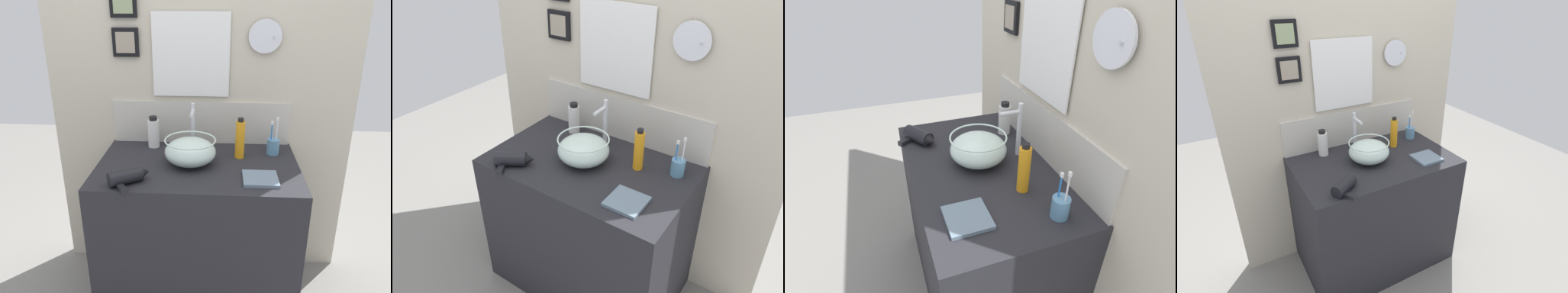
% 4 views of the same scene
% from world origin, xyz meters
% --- Properties ---
extents(ground_plane, '(6.00, 6.00, 0.00)m').
position_xyz_m(ground_plane, '(0.00, 0.00, 0.00)').
color(ground_plane, gray).
extents(vanity_counter, '(1.05, 0.64, 0.86)m').
position_xyz_m(vanity_counter, '(0.00, 0.00, 0.43)').
color(vanity_counter, '#232328').
rests_on(vanity_counter, ground).
extents(back_panel, '(1.76, 0.10, 2.45)m').
position_xyz_m(back_panel, '(-0.00, 0.35, 1.22)').
color(back_panel, beige).
rests_on(back_panel, ground).
extents(glass_bowl_sink, '(0.27, 0.27, 0.14)m').
position_xyz_m(glass_bowl_sink, '(-0.04, -0.00, 0.93)').
color(glass_bowl_sink, silver).
rests_on(glass_bowl_sink, vanity_counter).
extents(faucet, '(0.02, 0.12, 0.27)m').
position_xyz_m(faucet, '(-0.04, 0.19, 1.01)').
color(faucet, silver).
rests_on(faucet, vanity_counter).
extents(hair_drier, '(0.20, 0.20, 0.07)m').
position_xyz_m(hair_drier, '(-0.31, -0.23, 0.89)').
color(hair_drier, black).
rests_on(hair_drier, vanity_counter).
extents(toothbrush_cup, '(0.07, 0.07, 0.21)m').
position_xyz_m(toothbrush_cup, '(0.41, 0.17, 0.90)').
color(toothbrush_cup, '#598CB2').
rests_on(toothbrush_cup, vanity_counter).
extents(spray_bottle, '(0.05, 0.05, 0.22)m').
position_xyz_m(spray_bottle, '(0.22, 0.11, 0.96)').
color(spray_bottle, orange).
rests_on(spray_bottle, vanity_counter).
extents(lotion_bottle, '(0.07, 0.07, 0.18)m').
position_xyz_m(lotion_bottle, '(-0.27, 0.23, 0.94)').
color(lotion_bottle, white).
rests_on(lotion_bottle, vanity_counter).
extents(hand_towel, '(0.17, 0.16, 0.02)m').
position_xyz_m(hand_towel, '(0.31, -0.16, 0.86)').
color(hand_towel, slate).
rests_on(hand_towel, vanity_counter).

